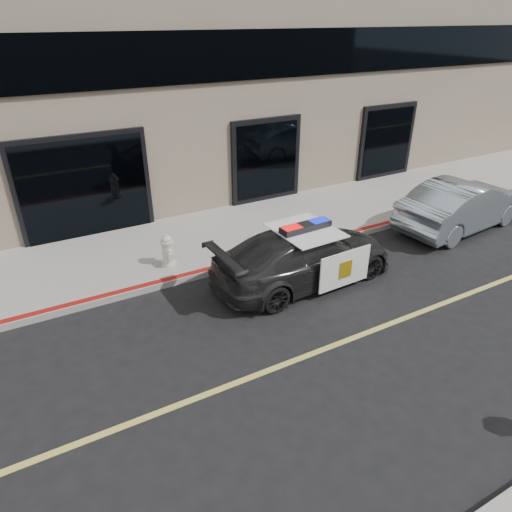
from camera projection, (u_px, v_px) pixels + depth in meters
ground at (239, 382)px, 7.71m from camera, size 120.00×120.00×0.00m
sidewalk_n at (147, 252)px, 11.74m from camera, size 60.00×3.50×0.15m
police_car at (304, 256)px, 10.37m from camera, size 2.22×4.54×1.44m
silver_sedan at (463, 205)px, 12.95m from camera, size 2.37×4.62×1.42m
fire_hydrant at (168, 251)px, 10.83m from camera, size 0.36×0.50×0.79m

